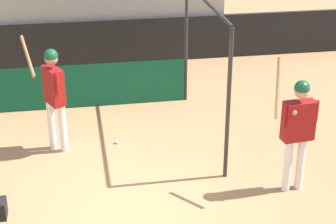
{
  "coord_description": "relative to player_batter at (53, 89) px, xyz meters",
  "views": [
    {
      "loc": [
        -0.65,
        -7.21,
        4.85
      ],
      "look_at": [
        0.79,
        1.06,
        1.05
      ],
      "focal_mm": 60.0,
      "sensor_mm": 36.0,
      "label": 1
    }
  ],
  "objects": [
    {
      "name": "batting_cage",
      "position": [
        0.68,
        1.26,
        -0.08
      ],
      "size": [
        4.21,
        3.4,
        2.6
      ],
      "color": "#282828",
      "rests_on": "ground"
    },
    {
      "name": "bleacher_section",
      "position": [
        1.07,
        5.84,
        0.03
      ],
      "size": [
        6.5,
        2.4,
        2.43
      ],
      "color": "#9E9E99",
      "rests_on": "ground"
    },
    {
      "name": "player_batter",
      "position": [
        0.0,
        0.0,
        0.0
      ],
      "size": [
        0.73,
        0.78,
        2.05
      ],
      "rotation": [
        0.0,
        0.0,
        2.02
      ],
      "color": "white",
      "rests_on": "ground"
    },
    {
      "name": "baseball",
      "position": [
        1.07,
        0.04,
        -1.14
      ],
      "size": [
        0.07,
        0.07,
        0.07
      ],
      "color": "white",
      "rests_on": "ground"
    },
    {
      "name": "ground_plane",
      "position": [
        1.07,
        -2.07,
        -1.18
      ],
      "size": [
        60.0,
        60.0,
        0.0
      ],
      "primitive_type": "plane",
      "color": "#A8754C"
    },
    {
      "name": "outfield_wall",
      "position": [
        1.07,
        4.57,
        -0.6
      ],
      "size": [
        24.0,
        0.12,
        1.15
      ],
      "color": "black",
      "rests_on": "ground"
    },
    {
      "name": "player_waiting",
      "position": [
        3.69,
        -2.01,
        -0.03
      ],
      "size": [
        0.81,
        0.57,
        2.18
      ],
      "rotation": [
        0.0,
        0.0,
        -3.03
      ],
      "color": "white",
      "rests_on": "ground"
    }
  ]
}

